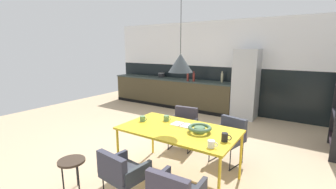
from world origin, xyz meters
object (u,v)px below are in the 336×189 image
Objects in this scene: mug_dark_espresso at (166,118)px; mug_short_terracotta at (225,137)px; refrigerator_column at (246,84)px; bottle_wine_green at (222,78)px; mug_wide_latte at (143,119)px; pendant_lamp_over_table_near at (180,63)px; armchair_facing_counter at (184,122)px; side_stool at (72,163)px; open_book at (182,125)px; mug_white_ceramic at (211,144)px; bottle_spice_small at (188,77)px; fruit_bowl at (200,128)px; dining_table at (178,132)px; armchair_head_of_table at (121,170)px; armchair_far_side at (229,134)px; cooking_pot at (161,75)px; bottle_vinegar_dark at (194,77)px.

mug_dark_espresso is 1.01× the size of mug_short_terracotta.
bottle_wine_green is (-0.72, 0.13, 0.12)m from refrigerator_column.
mug_wide_latte is at bearing -144.24° from mug_dark_espresso.
mug_wide_latte is at bearing -175.07° from pendant_lamp_over_table_near.
armchair_facing_counter reaches higher than side_stool.
mug_white_ceramic is (0.68, -0.49, 0.04)m from open_book.
armchair_facing_counter is 2.71m from bottle_spice_small.
fruit_bowl is 3.86m from bottle_spice_small.
pendant_lamp_over_table_near reaches higher than dining_table.
fruit_bowl is at bearing 66.77° from armchair_head_of_table.
fruit_bowl is (-0.15, -0.84, 0.33)m from armchair_far_side.
fruit_bowl is at bearing -85.00° from refrigerator_column.
cooking_pot is 0.73× the size of bottle_vinegar_dark.
mug_white_ceramic is 0.42× the size of bottle_spice_small.
armchair_head_of_table is 2.35× the size of bottle_vinegar_dark.
armchair_head_of_table is 1.62× the size of side_stool.
mug_wide_latte reaches higher than armchair_facing_counter.
dining_table reaches higher than armchair_far_side.
open_book is at bearing -7.08° from mug_dark_espresso.
dining_table is 0.99m from armchair_head_of_table.
cooking_pot is 0.72× the size of bottle_wine_green.
armchair_facing_counter is at bearing -100.36° from refrigerator_column.
mug_wide_latte is at bearing 71.21° from side_stool.
cooking_pot is at bearing 164.82° from bottle_spice_small.
fruit_bowl is 1.45× the size of cooking_pot.
bottle_vinegar_dark is at bearing 112.17° from armchair_head_of_table.
armchair_head_of_table is 5.61× the size of mug_wide_latte.
refrigerator_column is at bearing 89.29° from open_book.
armchair_facing_counter is 2.12m from side_stool.
mug_dark_espresso is at bearing -83.94° from bottle_wine_green.
mug_short_terracotta reaches higher than side_stool.
refrigerator_column reaches higher than dining_table.
mug_dark_espresso is 1.12m from mug_white_ceramic.
armchair_head_of_table is at bearing -84.08° from bottle_wine_green.
cooking_pot reaches higher than fruit_bowl.
refrigerator_column reaches higher than mug_dark_espresso.
mug_short_terracotta is 0.29× the size of side_stool.
armchair_head_of_table is 1.19m from mug_dark_espresso.
armchair_far_side is 1.10m from mug_dark_espresso.
mug_white_ceramic reaches higher than dining_table.
cooking_pot reaches higher than side_stool.
side_stool is (1.84, -4.74, -0.58)m from cooking_pot.
refrigerator_column is 1.68m from bottle_spice_small.
fruit_bowl is at bearing 40.00° from side_stool.
armchair_head_of_table is 4.67m from bottle_wine_green.
mug_white_ceramic is at bearing -48.46° from fruit_bowl.
mug_dark_espresso reaches higher than armchair_far_side.
fruit_bowl is 0.94m from pendant_lamp_over_table_near.
refrigerator_column is at bearing -106.66° from armchair_facing_counter.
side_stool is at bearing -117.53° from mug_dark_espresso.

